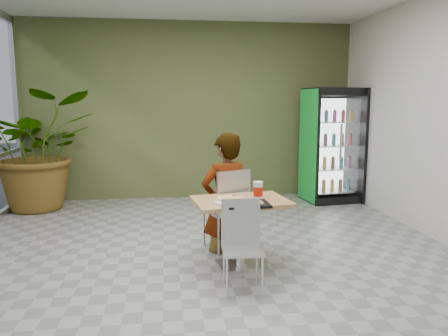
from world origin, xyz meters
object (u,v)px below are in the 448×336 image
(chair_far, at_px, (229,204))
(beverage_fridge, at_px, (332,145))
(chair_near, at_px, (242,237))
(potted_plant, at_px, (39,150))
(dining_table, at_px, (241,219))
(cafeteria_tray, at_px, (248,204))
(seated_woman, at_px, (225,205))
(soda_cup, at_px, (258,191))

(chair_far, distance_m, beverage_fridge, 3.28)
(chair_near, relative_size, potted_plant, 0.44)
(dining_table, bearing_deg, cafeteria_tray, -85.26)
(chair_far, bearing_deg, potted_plant, -63.27)
(chair_far, xyz_separation_m, seated_woman, (-0.04, 0.05, -0.02))
(soda_cup, xyz_separation_m, potted_plant, (-3.06, 3.02, 0.14))
(dining_table, bearing_deg, seated_woman, 98.72)
(chair_far, height_order, seated_woman, seated_woman)
(seated_woman, distance_m, potted_plant, 3.73)
(soda_cup, bearing_deg, chair_near, -117.26)
(dining_table, distance_m, potted_plant, 4.19)
(beverage_fridge, bearing_deg, seated_woman, -140.79)
(cafeteria_tray, bearing_deg, potted_plant, 131.21)
(cafeteria_tray, distance_m, beverage_fridge, 3.84)
(soda_cup, distance_m, beverage_fridge, 3.51)
(soda_cup, relative_size, beverage_fridge, 0.09)
(chair_near, height_order, beverage_fridge, beverage_fridge)
(chair_near, bearing_deg, soda_cup, 65.71)
(chair_far, xyz_separation_m, beverage_fridge, (2.20, 2.39, 0.42))
(dining_table, xyz_separation_m, potted_plant, (-2.87, 3.03, 0.45))
(potted_plant, bearing_deg, cafeteria_tray, -48.79)
(soda_cup, distance_m, potted_plant, 4.30)
(seated_woman, bearing_deg, dining_table, 77.06)
(chair_near, relative_size, beverage_fridge, 0.43)
(cafeteria_tray, distance_m, potted_plant, 4.39)
(seated_woman, xyz_separation_m, potted_plant, (-2.78, 2.46, 0.42))
(dining_table, relative_size, chair_near, 1.24)
(dining_table, xyz_separation_m, chair_far, (-0.05, 0.53, 0.05))
(chair_far, bearing_deg, soda_cup, 93.19)
(dining_table, distance_m, soda_cup, 0.36)
(chair_far, relative_size, soda_cup, 5.31)
(cafeteria_tray, bearing_deg, soda_cup, 59.20)
(chair_near, bearing_deg, cafeteria_tray, 70.11)
(beverage_fridge, bearing_deg, soda_cup, -131.12)
(dining_table, xyz_separation_m, beverage_fridge, (2.15, 2.92, 0.47))
(chair_near, distance_m, potted_plant, 4.53)
(soda_cup, bearing_deg, cafeteria_tray, -120.80)
(chair_near, bearing_deg, potted_plant, 131.17)
(chair_near, relative_size, seated_woman, 0.50)
(dining_table, bearing_deg, beverage_fridge, 53.55)
(chair_near, xyz_separation_m, soda_cup, (0.27, 0.52, 0.34))
(dining_table, relative_size, beverage_fridge, 0.53)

